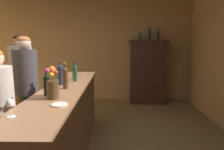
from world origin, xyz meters
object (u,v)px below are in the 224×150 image
at_px(wine_bottle_syrah, 65,77).
at_px(display_bottle_midleft, 149,34).
at_px(wine_glass_mid, 10,105).
at_px(display_bottle_left, 139,34).
at_px(flower_arrangement, 53,86).
at_px(patron_redhead, 22,81).
at_px(display_cabinet, 147,71).
at_px(wine_bottle_rose, 47,84).
at_px(bar_counter, 66,125).
at_px(cheese_plate, 59,105).
at_px(wine_bottle_riesling, 75,71).
at_px(wine_bottle_malbec, 75,73).
at_px(patron_tall, 27,89).
at_px(wine_bottle_pinot, 60,74).
at_px(display_bottle_center, 158,35).
at_px(wine_glass_front, 60,75).

distance_m(wine_bottle_syrah, display_bottle_midleft, 3.05).
height_order(wine_glass_mid, display_bottle_left, display_bottle_left).
height_order(flower_arrangement, patron_redhead, patron_redhead).
xyz_separation_m(display_cabinet, wine_bottle_rose, (-1.57, -2.94, 0.29)).
distance_m(bar_counter, wine_bottle_rose, 0.72).
height_order(display_bottle_left, patron_redhead, display_bottle_left).
height_order(cheese_plate, display_bottle_midleft, display_bottle_midleft).
distance_m(wine_bottle_syrah, display_bottle_left, 2.94).
bearing_deg(wine_bottle_riesling, wine_bottle_malbec, -76.12).
height_order(bar_counter, wine_bottle_rose, wine_bottle_rose).
distance_m(wine_bottle_syrah, patron_tall, 0.74).
bearing_deg(cheese_plate, display_bottle_left, 71.06).
bearing_deg(patron_tall, wine_bottle_syrah, -3.29).
relative_size(cheese_plate, patron_tall, 0.09).
xyz_separation_m(wine_bottle_pinot, flower_arrangement, (0.10, -0.66, -0.02)).
bearing_deg(bar_counter, display_bottle_center, 56.48).
bearing_deg(display_bottle_midleft, wine_bottle_pinot, -123.71).
bearing_deg(display_bottle_center, cheese_plate, -116.01).
bearing_deg(patron_redhead, wine_glass_mid, -45.49).
bearing_deg(display_bottle_center, bar_counter, -123.52).
distance_m(flower_arrangement, display_bottle_midleft, 3.45).
bearing_deg(wine_bottle_syrah, flower_arrangement, -92.85).
bearing_deg(wine_bottle_pinot, wine_bottle_malbec, 59.31).
bearing_deg(display_cabinet, patron_tall, -132.33).
height_order(wine_bottle_rose, wine_bottle_syrah, wine_bottle_syrah).
bearing_deg(wine_glass_front, cheese_plate, -75.16).
distance_m(wine_bottle_riesling, display_bottle_left, 2.38).
bearing_deg(patron_tall, wine_bottle_riesling, 52.75).
bearing_deg(wine_bottle_syrah, bar_counter, 161.04).
relative_size(bar_counter, display_bottle_center, 9.49).
xyz_separation_m(wine_bottle_pinot, display_bottle_left, (1.34, 2.39, 0.60)).
xyz_separation_m(wine_glass_front, display_bottle_midleft, (1.65, 2.18, 0.66)).
distance_m(display_cabinet, display_bottle_left, 0.94).
relative_size(display_cabinet, patron_redhead, 0.96).
relative_size(wine_glass_mid, display_bottle_left, 0.51).
xyz_separation_m(wine_bottle_malbec, patron_tall, (-0.67, -0.16, -0.21)).
xyz_separation_m(wine_bottle_rose, wine_glass_mid, (-0.08, -0.63, -0.03)).
relative_size(wine_bottle_riesling, patron_redhead, 0.17).
height_order(wine_bottle_pinot, display_bottle_left, display_bottle_left).
distance_m(wine_bottle_rose, display_bottle_left, 3.29).
distance_m(wine_glass_mid, flower_arrangement, 0.55).
height_order(wine_bottle_rose, display_bottle_midleft, display_bottle_midleft).
bearing_deg(display_bottle_left, wine_bottle_malbec, -119.24).
xyz_separation_m(flower_arrangement, display_bottle_center, (1.72, 3.05, 0.61)).
height_order(wine_bottle_pinot, wine_bottle_malbec, wine_bottle_pinot).
relative_size(wine_bottle_riesling, display_bottle_center, 1.01).
bearing_deg(wine_bottle_pinot, display_bottle_left, 60.60).
relative_size(flower_arrangement, patron_tall, 0.20).
xyz_separation_m(wine_bottle_malbec, flower_arrangement, (-0.05, -0.91, 0.00)).
xyz_separation_m(flower_arrangement, patron_tall, (-0.61, 0.75, -0.21)).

